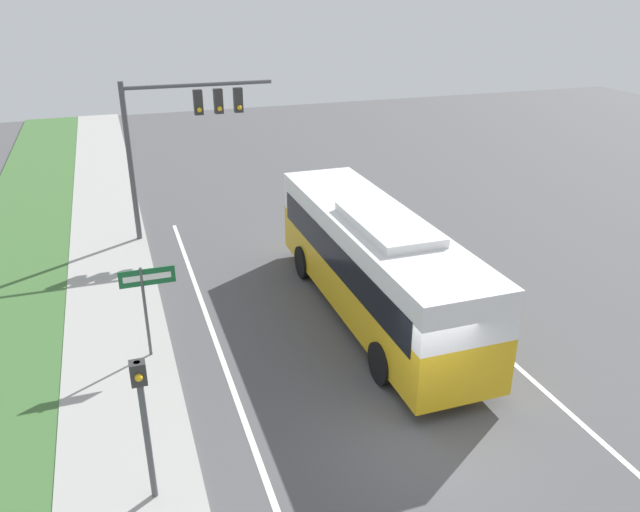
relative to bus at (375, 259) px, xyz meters
name	(u,v)px	position (x,y,z in m)	size (l,w,h in m)	color
ground_plane	(423,436)	(-1.13, -5.40, -1.83)	(80.00, 80.00, 0.00)	#4C4C4F
sidewalk	(131,504)	(-7.33, -5.40, -1.77)	(2.80, 80.00, 0.12)	#9E9E99
lane_divider_near	(264,474)	(-4.73, -5.40, -1.83)	(0.14, 30.00, 0.01)	silver
lane_divider_far	(558,403)	(2.47, -5.40, -1.83)	(0.14, 30.00, 0.01)	silver
bus	(375,259)	(0.00, 0.00, 0.00)	(2.62, 10.39, 3.34)	gold
signal_gantry	(180,124)	(-4.26, 8.32, 2.57)	(5.52, 0.41, 6.01)	#4C4C51
pedestrian_signal	(143,410)	(-6.87, -5.39, 0.30)	(0.28, 0.34, 3.14)	#4C4C51
street_sign	(147,294)	(-6.43, -0.26, 0.06)	(1.39, 0.08, 2.64)	#4C4C51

